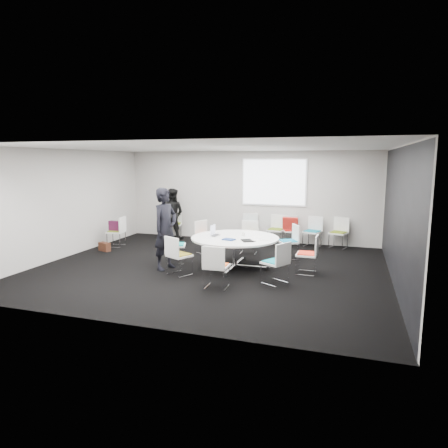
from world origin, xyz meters
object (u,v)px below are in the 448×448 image
(chair_back_b, at_px, (276,235))
(chair_ring_a, at_px, (307,262))
(laptop, at_px, (217,235))
(brown_bag, at_px, (105,247))
(chair_back_d, at_px, (312,237))
(chair_person_back, at_px, (174,229))
(chair_ring_f, at_px, (179,263))
(chair_ring_g, at_px, (216,275))
(conference_table, at_px, (235,246))
(chair_back_a, at_px, (251,234))
(person_main, at_px, (165,229))
(chair_back_c, at_px, (291,236))
(chair_ring_d, at_px, (206,243))
(chair_back_e, at_px, (338,239))
(chair_ring_e, at_px, (176,252))
(chair_spare_left, at_px, (117,237))
(chair_ring_c, at_px, (248,244))
(person_back, at_px, (172,214))
(maroon_bag, at_px, (116,226))
(chair_ring_h, at_px, (275,271))
(cup, at_px, (243,234))
(chair_ring_b, at_px, (288,248))

(chair_back_b, bearing_deg, chair_ring_a, 121.03)
(laptop, relative_size, brown_bag, 0.84)
(chair_back_d, height_order, chair_person_back, same)
(chair_ring_f, relative_size, chair_ring_g, 1.00)
(chair_back_d, bearing_deg, chair_person_back, 18.24)
(conference_table, height_order, chair_ring_f, chair_ring_f)
(chair_back_a, height_order, person_main, person_main)
(chair_back_c, bearing_deg, brown_bag, 3.13)
(chair_ring_d, bearing_deg, chair_back_e, 142.15)
(chair_back_a, bearing_deg, chair_person_back, -19.27)
(chair_ring_e, distance_m, chair_spare_left, 2.72)
(chair_back_e, bearing_deg, chair_back_c, 21.13)
(chair_spare_left, bearing_deg, chair_ring_c, -94.05)
(person_back, bearing_deg, maroon_bag, 55.76)
(chair_back_c, bearing_deg, chair_ring_f, 41.41)
(chair_ring_a, xyz_separation_m, chair_ring_c, (-1.74, 1.49, 0.00))
(chair_person_back, distance_m, brown_bag, 2.61)
(chair_ring_h, bearing_deg, chair_ring_c, 56.01)
(chair_back_c, relative_size, chair_spare_left, 1.00)
(chair_ring_c, xyz_separation_m, chair_spare_left, (-3.91, -0.33, 0.00))
(chair_ring_g, relative_size, cup, 9.78)
(person_back, bearing_deg, chair_person_back, -89.36)
(conference_table, xyz_separation_m, chair_person_back, (-2.93, 2.92, -0.25))
(chair_back_d, distance_m, brown_bag, 5.97)
(chair_spare_left, bearing_deg, brown_bag, 170.91)
(chair_back_b, relative_size, chair_back_e, 1.00)
(chair_ring_b, distance_m, chair_ring_e, 2.89)
(chair_ring_c, distance_m, chair_back_a, 1.49)
(chair_ring_a, relative_size, brown_bag, 2.44)
(chair_ring_g, distance_m, chair_back_a, 4.57)
(chair_ring_e, relative_size, chair_ring_f, 1.00)
(conference_table, relative_size, chair_ring_h, 2.34)
(person_back, bearing_deg, chair_ring_g, 123.48)
(person_main, height_order, brown_bag, person_main)
(chair_ring_e, bearing_deg, person_back, -173.16)
(chair_ring_d, bearing_deg, chair_back_d, 147.61)
(chair_ring_g, relative_size, maroon_bag, 2.20)
(conference_table, distance_m, chair_back_a, 2.97)
(chair_back_c, xyz_separation_m, chair_spare_left, (-4.85, -1.74, 0.00))
(chair_ring_e, relative_size, chair_spare_left, 1.00)
(chair_spare_left, bearing_deg, chair_back_a, -72.46)
(chair_back_b, height_order, person_back, person_back)
(chair_spare_left, bearing_deg, chair_person_back, -39.01)
(chair_ring_h, relative_size, cup, 9.78)
(chair_ring_f, xyz_separation_m, chair_back_e, (3.24, 3.94, 0.00))
(chair_back_b, relative_size, brown_bag, 2.44)
(chair_ring_a, relative_size, person_main, 0.46)
(chair_ring_e, xyz_separation_m, brown_bag, (-2.45, 0.57, -0.16))
(conference_table, bearing_deg, chair_ring_b, 49.20)
(chair_back_e, relative_size, chair_person_back, 1.00)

